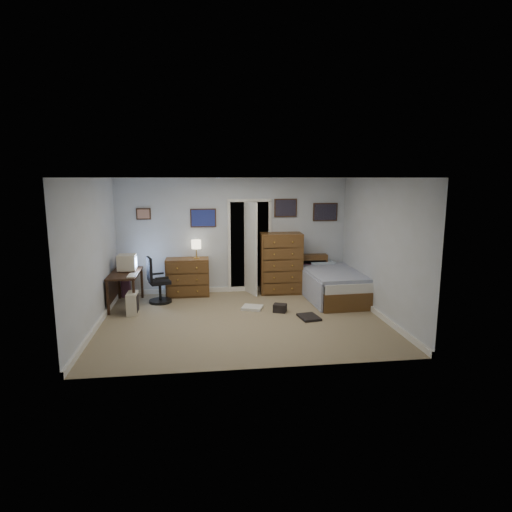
{
  "coord_description": "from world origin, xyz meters",
  "views": [
    {
      "loc": [
        -0.71,
        -7.27,
        2.49
      ],
      "look_at": [
        0.28,
        0.3,
        1.1
      ],
      "focal_mm": 30.0,
      "sensor_mm": 36.0,
      "label": 1
    }
  ],
  "objects_px": {
    "computer_desk": "(121,280)",
    "tall_dresser": "(281,263)",
    "office_chair": "(157,285)",
    "bed": "(331,284)",
    "low_dresser": "(188,277)"
  },
  "relations": [
    {
      "from": "computer_desk",
      "to": "tall_dresser",
      "type": "height_order",
      "value": "tall_dresser"
    },
    {
      "from": "office_chair",
      "to": "bed",
      "type": "bearing_deg",
      "value": -19.14
    },
    {
      "from": "tall_dresser",
      "to": "bed",
      "type": "relative_size",
      "value": 0.64
    },
    {
      "from": "computer_desk",
      "to": "office_chair",
      "type": "xyz_separation_m",
      "value": [
        0.67,
        0.13,
        -0.16
      ]
    },
    {
      "from": "office_chair",
      "to": "low_dresser",
      "type": "height_order",
      "value": "office_chair"
    },
    {
      "from": "computer_desk",
      "to": "bed",
      "type": "relative_size",
      "value": 0.57
    },
    {
      "from": "office_chair",
      "to": "tall_dresser",
      "type": "relative_size",
      "value": 0.72
    },
    {
      "from": "computer_desk",
      "to": "bed",
      "type": "xyz_separation_m",
      "value": [
        4.27,
        0.01,
        -0.21
      ]
    },
    {
      "from": "low_dresser",
      "to": "bed",
      "type": "height_order",
      "value": "low_dresser"
    },
    {
      "from": "low_dresser",
      "to": "tall_dresser",
      "type": "distance_m",
      "value": 2.04
    },
    {
      "from": "low_dresser",
      "to": "tall_dresser",
      "type": "xyz_separation_m",
      "value": [
        2.02,
        -0.02,
        0.26
      ]
    },
    {
      "from": "low_dresser",
      "to": "computer_desk",
      "type": "bearing_deg",
      "value": -153.8
    },
    {
      "from": "computer_desk",
      "to": "office_chair",
      "type": "height_order",
      "value": "office_chair"
    },
    {
      "from": "low_dresser",
      "to": "tall_dresser",
      "type": "bearing_deg",
      "value": -0.31
    },
    {
      "from": "office_chair",
      "to": "low_dresser",
      "type": "bearing_deg",
      "value": 21.91
    }
  ]
}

